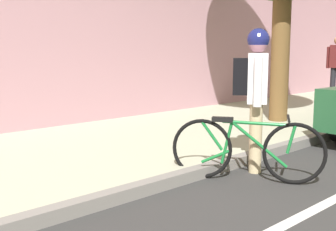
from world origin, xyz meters
The scene contains 3 objects.
building_facade centered at (6.11, 0.00, 2.51)m, with size 0.50×47.32×5.03m, color #B68490.
bicycle_at_curb centered at (1.77, 10.39, 0.37)m, with size 1.50×0.96×0.76m.
cyclist_with_backpack centered at (1.99, 9.95, 1.07)m, with size 0.53×0.55×1.75m.
Camera 1 is at (-1.13, 14.48, 1.50)m, focal length 47.39 mm.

